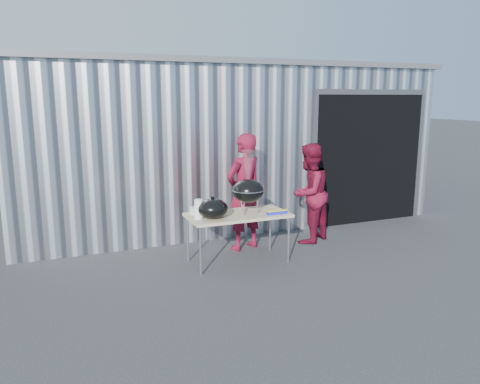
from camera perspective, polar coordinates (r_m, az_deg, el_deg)
name	(u,v)px	position (r m, az deg, el deg)	size (l,w,h in m)	color
ground	(248,273)	(6.72, 1.02, -9.89)	(80.00, 80.00, 0.00)	#2B2B2E
building	(206,137)	(10.92, -4.17, 6.65)	(8.20, 6.20, 3.10)	silver
folding_table	(238,216)	(6.96, -0.25, -2.99)	(1.50, 0.75, 0.75)	tan
kettle_grill	(248,186)	(6.89, 0.98, 0.72)	(0.47, 0.47, 0.95)	black
grill_lid	(213,208)	(6.68, -3.36, -2.02)	(0.44, 0.44, 0.32)	black
paper_towels	(199,209)	(6.67, -5.06, -2.10)	(0.12, 0.12, 0.28)	white
white_tub	(198,210)	(6.98, -5.17, -2.25)	(0.20, 0.15, 0.10)	white
foil_box	(277,212)	(6.94, 4.54, -2.48)	(0.32, 0.06, 0.06)	#1C20BB
person_cook	(244,192)	(7.54, 0.50, -0.02)	(0.69, 0.45, 1.89)	maroon
person_bystander	(309,193)	(8.03, 8.40, -0.15)	(0.83, 0.64, 1.70)	maroon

